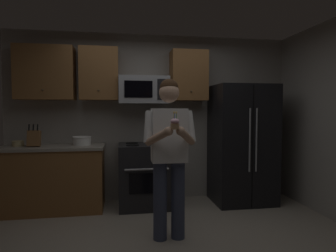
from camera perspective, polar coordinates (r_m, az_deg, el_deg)
The scene contains 12 objects.
ground_plane at distance 3.25m, azimuth 0.44°, elevation -22.79°, with size 6.00×6.00×0.00m, color #9E9384.
wall_back at distance 4.66m, azimuth -3.19°, elevation 1.65°, with size 4.40×0.10×2.60m, color gray.
oven_range at distance 4.36m, azimuth -4.59°, elevation -9.58°, with size 0.76×0.70×0.93m.
microwave at distance 4.38m, azimuth -4.79°, elevation 7.04°, with size 0.74×0.41×0.40m.
refrigerator at distance 4.62m, azimuth 14.35°, elevation -3.44°, with size 0.90×0.75×1.80m.
cabinet_row_upper at distance 4.45m, azimuth -12.37°, elevation 9.89°, with size 2.78×0.36×0.76m.
counter_left at distance 4.47m, azimuth -21.69°, elevation -9.47°, with size 1.44×0.66×0.92m.
knife_block at distance 4.39m, azimuth -24.83°, elevation -2.22°, with size 0.16×0.15×0.32m.
bowl_large_white at distance 4.36m, azimuth -16.56°, elevation -2.75°, with size 0.26×0.26×0.12m.
bowl_small_colored at distance 4.56m, azimuth -27.38°, elevation -3.03°, with size 0.16×0.16×0.07m.
person at distance 3.16m, azimuth 0.25°, elevation -4.63°, with size 0.60×0.48×1.76m.
cupcake at distance 2.81m, azimuth 1.36°, elevation 0.50°, with size 0.09×0.09×0.17m.
Camera 1 is at (-0.49, -2.88, 1.42)m, focal length 31.03 mm.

